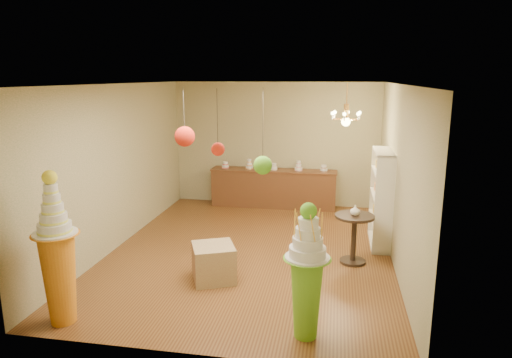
% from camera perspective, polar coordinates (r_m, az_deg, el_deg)
% --- Properties ---
extents(floor, '(6.50, 6.50, 0.00)m').
position_cam_1_polar(floor, '(8.47, -0.63, -8.96)').
color(floor, brown).
rests_on(floor, ground).
extents(ceiling, '(6.50, 6.50, 0.00)m').
position_cam_1_polar(ceiling, '(7.87, -0.68, 11.78)').
color(ceiling, silver).
rests_on(ceiling, ground).
extents(wall_back, '(5.00, 0.04, 3.00)m').
position_cam_1_polar(wall_back, '(11.20, 2.44, 4.36)').
color(wall_back, tan).
rests_on(wall_back, ground).
extents(wall_front, '(5.00, 0.04, 3.00)m').
position_cam_1_polar(wall_front, '(4.99, -7.65, -6.47)').
color(wall_front, tan).
rests_on(wall_front, ground).
extents(wall_left, '(0.04, 6.50, 3.00)m').
position_cam_1_polar(wall_left, '(8.84, -16.79, 1.56)').
color(wall_left, tan).
rests_on(wall_left, ground).
extents(wall_right, '(0.04, 6.50, 3.00)m').
position_cam_1_polar(wall_right, '(7.97, 17.30, 0.34)').
color(wall_right, tan).
rests_on(wall_right, ground).
extents(pedestal_green, '(0.67, 0.67, 1.71)m').
position_cam_1_polar(pedestal_green, '(5.63, 6.35, -12.51)').
color(pedestal_green, '#68B226').
rests_on(pedestal_green, floor).
extents(pedestal_orange, '(0.61, 0.61, 2.02)m').
position_cam_1_polar(pedestal_orange, '(6.41, -23.46, -9.90)').
color(pedestal_orange, orange).
rests_on(pedestal_orange, floor).
extents(burlap_riser, '(0.82, 0.82, 0.57)m').
position_cam_1_polar(burlap_riser, '(7.27, -5.32, -10.37)').
color(burlap_riser, '#967B51').
rests_on(burlap_riser, floor).
extents(sideboard, '(3.04, 0.54, 1.16)m').
position_cam_1_polar(sideboard, '(11.12, 2.20, -1.06)').
color(sideboard, '#57321B').
rests_on(sideboard, floor).
extents(shelving_unit, '(0.33, 1.20, 1.80)m').
position_cam_1_polar(shelving_unit, '(8.86, 15.39, -2.30)').
color(shelving_unit, white).
rests_on(shelving_unit, floor).
extents(round_table, '(0.76, 0.76, 0.85)m').
position_cam_1_polar(round_table, '(7.96, 12.16, -6.50)').
color(round_table, black).
rests_on(round_table, floor).
extents(vase, '(0.22, 0.22, 0.17)m').
position_cam_1_polar(vase, '(7.84, 12.29, -3.83)').
color(vase, white).
rests_on(vase, round_table).
extents(pom_red_left, '(0.27, 0.27, 0.79)m').
position_cam_1_polar(pom_red_left, '(6.17, -8.90, 5.27)').
color(pom_red_left, '#393329').
rests_on(pom_red_left, ceiling).
extents(pom_green_mid, '(0.23, 0.23, 1.06)m').
position_cam_1_polar(pom_green_mid, '(5.66, 0.85, 1.75)').
color(pom_green_mid, '#393329').
rests_on(pom_green_mid, ceiling).
extents(pom_red_right, '(0.16, 0.16, 0.77)m').
position_cam_1_polar(pom_red_right, '(5.27, -4.78, 3.77)').
color(pom_red_right, '#393329').
rests_on(pom_red_right, ceiling).
extents(chandelier, '(0.85, 0.85, 0.85)m').
position_cam_1_polar(chandelier, '(9.26, 11.18, 7.36)').
color(chandelier, '#E3A550').
rests_on(chandelier, ceiling).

